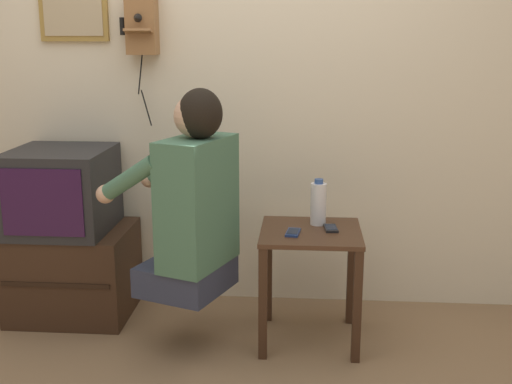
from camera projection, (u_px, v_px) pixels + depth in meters
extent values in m
cube|color=beige|center=(229.00, 74.00, 3.45)|extent=(6.80, 0.05, 2.55)
cube|color=#422819|center=(311.00, 232.00, 3.08)|extent=(0.48, 0.47, 0.02)
cube|color=#382215|center=(263.00, 304.00, 2.96)|extent=(0.04, 0.04, 0.55)
cube|color=#382215|center=(357.00, 307.00, 2.93)|extent=(0.04, 0.04, 0.55)
cube|color=#382215|center=(268.00, 271.00, 3.36)|extent=(0.04, 0.04, 0.55)
cube|color=#382215|center=(351.00, 274.00, 3.33)|extent=(0.04, 0.04, 0.55)
cube|color=#2D3347|center=(186.00, 276.00, 3.05)|extent=(0.48, 0.49, 0.14)
cube|color=#426B51|center=(198.00, 203.00, 2.93)|extent=(0.35, 0.46, 0.60)
sphere|color=tan|center=(196.00, 116.00, 2.83)|extent=(0.20, 0.20, 0.20)
ellipsoid|color=black|center=(200.00, 114.00, 2.82)|extent=(0.26, 0.26, 0.22)
cylinder|color=#426B51|center=(129.00, 179.00, 2.85)|extent=(0.32, 0.18, 0.24)
cylinder|color=#426B51|center=(172.00, 165.00, 3.15)|extent=(0.32, 0.18, 0.24)
sphere|color=tan|center=(105.00, 194.00, 2.93)|extent=(0.09, 0.09, 0.09)
sphere|color=tan|center=(149.00, 179.00, 3.23)|extent=(0.09, 0.09, 0.09)
cube|color=#382316|center=(74.00, 271.00, 3.47)|extent=(0.62, 0.52, 0.48)
cube|color=black|center=(55.00, 285.00, 3.21)|extent=(0.56, 0.01, 0.02)
cube|color=#232326|center=(62.00, 190.00, 3.35)|extent=(0.50, 0.52, 0.43)
cube|color=#280F33|center=(42.00, 203.00, 3.09)|extent=(0.41, 0.01, 0.34)
cube|color=olive|center=(142.00, 23.00, 3.34)|extent=(0.16, 0.11, 0.32)
cube|color=olive|center=(138.00, 31.00, 3.27)|extent=(0.14, 0.07, 0.03)
cone|color=black|center=(137.00, 18.00, 3.24)|extent=(0.04, 0.05, 0.04)
cylinder|color=black|center=(123.00, 26.00, 3.36)|extent=(0.03, 0.03, 0.09)
cylinder|color=black|center=(140.00, 74.00, 3.39)|extent=(0.04, 0.04, 0.22)
cylinder|color=black|center=(146.00, 108.00, 3.44)|extent=(0.07, 0.06, 0.19)
cube|color=olive|center=(73.00, 2.00, 3.39)|extent=(0.37, 0.02, 0.41)
cube|color=tan|center=(72.00, 2.00, 3.37)|extent=(0.32, 0.01, 0.35)
cube|color=navy|center=(293.00, 232.00, 3.02)|extent=(0.07, 0.13, 0.01)
cube|color=black|center=(293.00, 231.00, 3.02)|extent=(0.06, 0.10, 0.00)
cube|color=black|center=(331.00, 228.00, 3.09)|extent=(0.07, 0.13, 0.01)
cube|color=black|center=(331.00, 227.00, 3.09)|extent=(0.06, 0.10, 0.00)
cylinder|color=silver|center=(318.00, 204.00, 3.15)|extent=(0.08, 0.08, 0.21)
cylinder|color=#2D4C8C|center=(319.00, 181.00, 3.12)|extent=(0.04, 0.04, 0.02)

